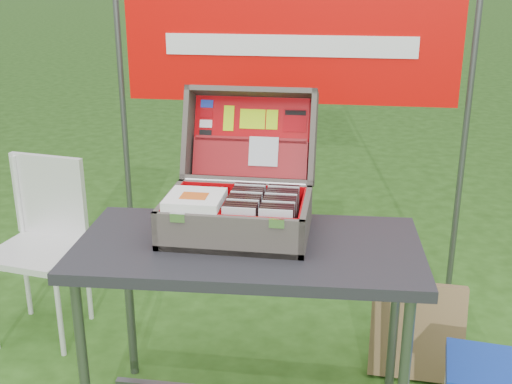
% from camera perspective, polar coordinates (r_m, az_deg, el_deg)
% --- Properties ---
extents(table, '(1.22, 0.66, 0.75)m').
position_cam_1_polar(table, '(2.40, -0.67, -12.74)').
color(table, black).
rests_on(table, ground).
extents(table_top, '(1.22, 0.66, 0.04)m').
position_cam_1_polar(table_top, '(2.24, -0.70, -5.04)').
color(table_top, black).
rests_on(table_top, ground).
extents(table_leg_fl, '(0.04, 0.04, 0.71)m').
position_cam_1_polar(table_leg_fl, '(2.36, -15.10, -14.75)').
color(table_leg_fl, '#59595B').
rests_on(table_leg_fl, ground).
extents(table_leg_bl, '(0.04, 0.04, 0.71)m').
position_cam_1_polar(table_leg_bl, '(2.74, -11.19, -9.34)').
color(table_leg_bl, '#59595B').
rests_on(table_leg_bl, ground).
extents(table_leg_br, '(0.04, 0.04, 0.71)m').
position_cam_1_polar(table_leg_br, '(2.60, 12.19, -11.00)').
color(table_leg_br, '#59595B').
rests_on(table_leg_br, ground).
extents(suitcase, '(0.51, 0.52, 0.45)m').
position_cam_1_polar(suitcase, '(2.27, -1.51, 2.06)').
color(suitcase, '#615951').
rests_on(suitcase, table).
extents(suitcase_base_bottom, '(0.51, 0.36, 0.02)m').
position_cam_1_polar(suitcase_base_bottom, '(2.29, -1.72, -3.57)').
color(suitcase_base_bottom, '#615951').
rests_on(suitcase_base_bottom, table_top).
extents(suitcase_base_wall_front, '(0.51, 0.02, 0.14)m').
position_cam_1_polar(suitcase_base_wall_front, '(2.12, -2.56, -3.91)').
color(suitcase_base_wall_front, '#615951').
rests_on(suitcase_base_wall_front, table_top).
extents(suitcase_base_wall_back, '(0.51, 0.02, 0.14)m').
position_cam_1_polar(suitcase_base_wall_back, '(2.43, -1.02, -0.74)').
color(suitcase_base_wall_back, '#615951').
rests_on(suitcase_base_wall_back, table_top).
extents(suitcase_base_wall_left, '(0.02, 0.36, 0.14)m').
position_cam_1_polar(suitcase_base_wall_left, '(2.33, -7.69, -1.87)').
color(suitcase_base_wall_left, '#615951').
rests_on(suitcase_base_wall_left, table_top).
extents(suitcase_base_wall_right, '(0.02, 0.36, 0.14)m').
position_cam_1_polar(suitcase_base_wall_right, '(2.24, 4.44, -2.55)').
color(suitcase_base_wall_right, '#615951').
rests_on(suitcase_base_wall_right, table_top).
extents(suitcase_liner_floor, '(0.47, 0.32, 0.01)m').
position_cam_1_polar(suitcase_liner_floor, '(2.29, -1.72, -3.27)').
color(suitcase_liner_floor, '#C50207').
rests_on(suitcase_liner_floor, suitcase_base_bottom).
extents(suitcase_latch_left, '(0.05, 0.01, 0.03)m').
position_cam_1_polar(suitcase_latch_left, '(2.12, -6.99, -2.28)').
color(suitcase_latch_left, silver).
rests_on(suitcase_latch_left, suitcase_base_wall_front).
extents(suitcase_latch_right, '(0.05, 0.01, 0.03)m').
position_cam_1_polar(suitcase_latch_right, '(2.06, 1.85, -2.80)').
color(suitcase_latch_right, silver).
rests_on(suitcase_latch_right, suitcase_base_wall_front).
extents(suitcase_hinge, '(0.46, 0.02, 0.02)m').
position_cam_1_polar(suitcase_hinge, '(2.42, -0.99, 0.86)').
color(suitcase_hinge, silver).
rests_on(suitcase_hinge, suitcase_base_wall_back).
extents(suitcase_lid_back, '(0.51, 0.15, 0.35)m').
position_cam_1_polar(suitcase_lid_back, '(2.55, -0.33, 4.85)').
color(suitcase_lid_back, '#615951').
rests_on(suitcase_lid_back, suitcase_base_wall_back).
extents(suitcase_lid_rim_far, '(0.51, 0.14, 0.07)m').
position_cam_1_polar(suitcase_lid_rim_far, '(2.52, -0.32, 8.88)').
color(suitcase_lid_rim_far, '#615951').
rests_on(suitcase_lid_rim_far, suitcase_lid_back).
extents(suitcase_lid_rim_near, '(0.51, 0.14, 0.07)m').
position_cam_1_polar(suitcase_lid_rim_near, '(2.48, -0.73, 1.04)').
color(suitcase_lid_rim_near, '#615951').
rests_on(suitcase_lid_rim_near, suitcase_lid_back).
extents(suitcase_lid_rim_left, '(0.02, 0.25, 0.39)m').
position_cam_1_polar(suitcase_lid_rim_left, '(2.54, -6.01, 5.16)').
color(suitcase_lid_rim_left, '#615951').
rests_on(suitcase_lid_rim_left, suitcase_lid_back).
extents(suitcase_lid_rim_right, '(0.02, 0.25, 0.39)m').
position_cam_1_polar(suitcase_lid_rim_right, '(2.47, 5.11, 4.76)').
color(suitcase_lid_rim_right, '#615951').
rests_on(suitcase_lid_rim_right, suitcase_lid_back).
extents(suitcase_lid_liner, '(0.47, 0.12, 0.30)m').
position_cam_1_polar(suitcase_lid_liner, '(2.54, -0.38, 4.88)').
color(suitcase_lid_liner, '#C50207').
rests_on(suitcase_lid_liner, suitcase_lid_back).
extents(suitcase_liner_wall_front, '(0.47, 0.01, 0.12)m').
position_cam_1_polar(suitcase_liner_wall_front, '(2.12, -2.49, -3.52)').
color(suitcase_liner_wall_front, '#C50207').
rests_on(suitcase_liner_wall_front, suitcase_base_bottom).
extents(suitcase_liner_wall_back, '(0.47, 0.01, 0.12)m').
position_cam_1_polar(suitcase_liner_wall_back, '(2.41, -1.07, -0.62)').
color(suitcase_liner_wall_back, '#C50207').
rests_on(suitcase_liner_wall_back, suitcase_base_bottom).
extents(suitcase_liner_wall_left, '(0.01, 0.32, 0.12)m').
position_cam_1_polar(suitcase_liner_wall_left, '(2.32, -7.39, -1.66)').
color(suitcase_liner_wall_left, '#C50207').
rests_on(suitcase_liner_wall_left, suitcase_base_bottom).
extents(suitcase_liner_wall_right, '(0.01, 0.32, 0.12)m').
position_cam_1_polar(suitcase_liner_wall_right, '(2.24, 4.12, -2.29)').
color(suitcase_liner_wall_right, '#C50207').
rests_on(suitcase_liner_wall_right, suitcase_base_bottom).
extents(suitcase_lid_pocket, '(0.45, 0.08, 0.15)m').
position_cam_1_polar(suitcase_lid_pocket, '(2.51, -0.54, 3.01)').
color(suitcase_lid_pocket, maroon).
rests_on(suitcase_lid_pocket, suitcase_lid_liner).
extents(suitcase_pocket_edge, '(0.44, 0.03, 0.03)m').
position_cam_1_polar(suitcase_pocket_edge, '(2.51, -0.47, 4.68)').
color(suitcase_pocket_edge, maroon).
rests_on(suitcase_pocket_edge, suitcase_lid_pocket).
extents(suitcase_pocket_cd, '(0.11, 0.05, 0.11)m').
position_cam_1_polar(suitcase_pocket_cd, '(2.49, 0.68, 3.62)').
color(suitcase_pocket_cd, silver).
rests_on(suitcase_pocket_cd, suitcase_lid_pocket).
extents(lid_sticker_cc_a, '(0.05, 0.01, 0.03)m').
position_cam_1_polar(lid_sticker_cc_a, '(2.58, -4.38, 7.83)').
color(lid_sticker_cc_a, '#1933B2').
rests_on(lid_sticker_cc_a, suitcase_lid_liner).
extents(lid_sticker_cc_b, '(0.05, 0.01, 0.03)m').
position_cam_1_polar(lid_sticker_cc_b, '(2.58, -4.43, 6.95)').
color(lid_sticker_cc_b, '#9F0006').
rests_on(lid_sticker_cc_b, suitcase_lid_liner).
extents(lid_sticker_cc_c, '(0.05, 0.01, 0.03)m').
position_cam_1_polar(lid_sticker_cc_c, '(2.57, -4.47, 6.07)').
color(lid_sticker_cc_c, white).
rests_on(lid_sticker_cc_c, suitcase_lid_liner).
extents(lid_sticker_cc_d, '(0.05, 0.01, 0.03)m').
position_cam_1_polar(lid_sticker_cc_d, '(2.57, -4.52, 5.19)').
color(lid_sticker_cc_d, black).
rests_on(lid_sticker_cc_d, suitcase_lid_liner).
extents(lid_card_neon_tall, '(0.04, 0.04, 0.09)m').
position_cam_1_polar(lid_card_neon_tall, '(2.56, -2.44, 6.57)').
color(lid_card_neon_tall, '#B3EB07').
rests_on(lid_card_neon_tall, suitcase_lid_liner).
extents(lid_card_neon_main, '(0.10, 0.03, 0.07)m').
position_cam_1_polar(lid_card_neon_main, '(2.54, -0.31, 6.51)').
color(lid_card_neon_main, '#B3EB07').
rests_on(lid_card_neon_main, suitcase_lid_liner).
extents(lid_card_neon_small, '(0.05, 0.03, 0.07)m').
position_cam_1_polar(lid_card_neon_small, '(2.53, 1.43, 6.45)').
color(lid_card_neon_small, '#B3EB07').
rests_on(lid_card_neon_small, suitcase_lid_liner).
extents(lid_sticker_band, '(0.09, 0.03, 0.09)m').
position_cam_1_polar(lid_sticker_band, '(2.52, 3.50, 6.37)').
color(lid_sticker_band, '#9F0006').
rests_on(lid_sticker_band, suitcase_lid_liner).
extents(lid_sticker_band_bar, '(0.08, 0.01, 0.02)m').
position_cam_1_polar(lid_sticker_band_bar, '(2.53, 3.53, 7.04)').
color(lid_sticker_band_bar, black).
rests_on(lid_sticker_band_bar, suitcase_lid_liner).
extents(cd_left_0, '(0.11, 0.01, 0.13)m').
position_cam_1_polar(cd_left_0, '(2.13, -1.55, -3.04)').
color(cd_left_0, silver).
rests_on(cd_left_0, suitcase_liner_floor).
extents(cd_left_1, '(0.11, 0.01, 0.13)m').
position_cam_1_polar(cd_left_1, '(2.15, -1.45, -2.84)').
color(cd_left_1, black).
rests_on(cd_left_1, suitcase_liner_floor).
extents(cd_left_2, '(0.11, 0.01, 0.13)m').
position_cam_1_polar(cd_left_2, '(2.17, -1.36, -2.64)').
color(cd_left_2, black).
rests_on(cd_left_2, suitcase_liner_floor).
extents(cd_left_3, '(0.11, 0.01, 0.13)m').
position_cam_1_polar(cd_left_3, '(2.19, -1.27, -2.45)').
color(cd_left_3, black).
rests_on(cd_left_3, suitcase_liner_floor).
extents(cd_left_4, '(0.11, 0.01, 0.13)m').
position_cam_1_polar(cd_left_4, '(2.21, -1.18, -2.26)').
color(cd_left_4, silver).
rests_on(cd_left_4, suitcase_liner_floor).
extents(cd_left_5, '(0.11, 0.01, 0.13)m').
position_cam_1_polar(cd_left_5, '(2.22, -1.10, -2.07)').
color(cd_left_5, black).
rests_on(cd_left_5, suitcase_liner_floor).
extents(cd_left_6, '(0.11, 0.01, 0.13)m').
position_cam_1_polar(cd_left_6, '(2.24, -1.01, -1.88)').
color(cd_left_6, black).
rests_on(cd_left_6, suitcase_liner_floor).
extents(cd_left_7, '(0.11, 0.01, 0.13)m').
position_cam_1_polar(cd_left_7, '(2.26, -0.93, -1.70)').
color(cd_left_7, black).
rests_on(cd_left_7, suitcase_liner_floor).
extents(cd_left_8, '(0.11, 0.01, 0.13)m').
position_cam_1_polar(cd_left_8, '(2.28, -0.85, -1.52)').
color(cd_left_8, silver).
rests_on(cd_left_8, suitcase_liner_floor).
extents(cd_left_9, '(0.11, 0.01, 0.13)m').
position_cam_1_polar(cd_left_9, '(2.30, -0.77, -1.35)').
color(cd_left_9, black).
rests_on(cd_left_9, suitcase_liner_floor).
extents(cd_left_10, '(0.11, 0.01, 0.13)m').
position_cam_1_polar(cd_left_10, '(2.32, -0.69, -1.17)').
color(cd_left_10, black).
rests_on(cd_left_10, suitcase_liner_floor).
extents(cd_left_11, '(0.11, 0.01, 0.13)m').
position_cam_1_polar(cd_left_11, '(2.34, -0.61, -1.00)').
color(cd_left_11, black).
rests_on(cd_left_11, suitcase_liner_floor).
extents(cd_left_12, '(0.11, 0.01, 0.13)m').
position_cam_1_polar(cd_left_12, '(2.35, -0.53, -0.84)').
color(cd_left_12, silver).
rests_on(cd_left_12, suitcase_liner_floor).
extents(cd_left_13, '(0.11, 0.01, 0.13)m').
position_cam_1_polar(cd_left_13, '(2.37, -0.46, -0.67)').
color(cd_left_13, black).
rests_on(cd_left_13, suitcase_liner_floor).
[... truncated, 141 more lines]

